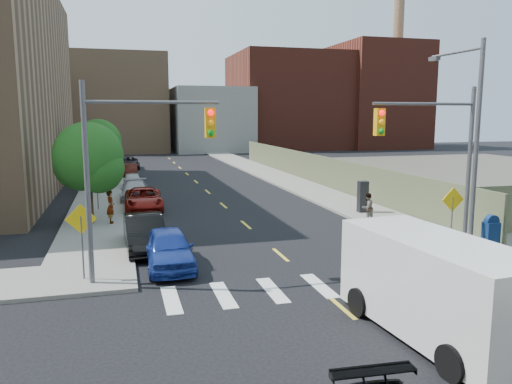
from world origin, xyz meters
TOP-DOWN VIEW (x-y plane):
  - ground at (0.00, 0.00)m, footprint 160.00×160.00m
  - sidewalk_nw at (-7.75, 41.50)m, footprint 3.50×73.00m
  - sidewalk_ne at (7.75, 41.50)m, footprint 3.50×73.00m
  - fence_north at (9.60, 28.00)m, footprint 0.12×44.00m
  - gravel_lot at (28.00, 30.00)m, footprint 36.00×42.00m
  - bg_bldg_west at (-22.00, 70.00)m, footprint 14.00×18.00m
  - bg_bldg_midwest at (-6.00, 72.00)m, footprint 14.00×16.00m
  - bg_bldg_center at (8.00, 70.00)m, footprint 12.00×16.00m
  - bg_bldg_east at (22.00, 72.00)m, footprint 18.00×18.00m
  - bg_bldg_fareast at (38.00, 70.00)m, footprint 14.00×16.00m
  - smokestack at (42.00, 70.00)m, footprint 1.80×1.80m
  - signal_nw at (-5.98, 6.00)m, footprint 4.59×0.30m
  - signal_ne at (5.98, 6.00)m, footprint 4.59×0.30m
  - streetlight_ne at (8.20, 6.90)m, footprint 0.25×3.70m
  - warn_sign_nw at (-7.80, 6.50)m, footprint 1.06×0.06m
  - warn_sign_ne at (7.20, 6.50)m, footprint 1.06×0.06m
  - warn_sign_midwest at (-7.80, 20.00)m, footprint 1.06×0.06m
  - tree_west_near at (-8.00, 16.05)m, footprint 3.66×3.64m
  - tree_west_far at (-8.00, 31.05)m, footprint 3.66×3.64m
  - parked_car_blue at (-4.72, 7.54)m, footprint 1.79×4.43m
  - parked_car_black at (-5.50, 10.36)m, footprint 1.80×4.73m
  - parked_car_red at (-5.08, 19.89)m, footprint 2.37×4.97m
  - parked_car_silver at (-5.50, 23.44)m, footprint 2.12×4.74m
  - parked_car_white at (-5.50, 29.44)m, footprint 1.55×3.69m
  - parked_car_maroon at (-5.50, 36.97)m, footprint 1.38×3.80m
  - parked_car_grey at (-5.50, 44.32)m, footprint 2.28×4.76m
  - cargo_van at (1.49, -0.37)m, footprint 2.87×6.12m
  - mailbox at (8.82, 6.00)m, footprint 0.63×0.49m
  - payphone at (7.37, 14.92)m, footprint 0.56×0.47m
  - pedestrian_west at (-6.98, 15.71)m, footprint 0.49×0.69m
  - pedestrian_east at (6.30, 12.30)m, footprint 0.93×0.83m

SIDE VIEW (x-z plane):
  - ground at x=0.00m, z-range 0.00..0.00m
  - gravel_lot at x=28.00m, z-range 0.00..0.06m
  - sidewalk_nw at x=-7.75m, z-range 0.00..0.15m
  - sidewalk_ne at x=7.75m, z-range 0.00..0.15m
  - parked_car_maroon at x=-5.50m, z-range 0.00..1.24m
  - parked_car_white at x=-5.50m, z-range 0.00..1.25m
  - parked_car_grey at x=-5.50m, z-range 0.00..1.31m
  - parked_car_silver at x=-5.50m, z-range 0.00..1.35m
  - parked_car_red at x=-5.08m, z-range 0.00..1.37m
  - parked_car_blue at x=-4.72m, z-range 0.00..1.51m
  - parked_car_black at x=-5.50m, z-range 0.00..1.54m
  - mailbox at x=8.82m, z-range 0.13..1.64m
  - pedestrian_east at x=6.30m, z-range 0.15..1.72m
  - pedestrian_west at x=-6.98m, z-range 0.15..1.93m
  - payphone at x=7.37m, z-range 0.15..2.00m
  - fence_north at x=9.60m, z-range 0.00..2.50m
  - cargo_van at x=1.49m, z-range 0.07..2.79m
  - warn_sign_nw at x=-7.80m, z-range 0.58..3.41m
  - warn_sign_ne at x=7.20m, z-range 0.58..3.41m
  - warn_sign_midwest at x=-7.80m, z-range 0.58..3.41m
  - tree_west_near at x=-8.00m, z-range 0.72..6.24m
  - tree_west_far at x=-8.00m, z-range 0.72..6.24m
  - signal_nw at x=-5.98m, z-range 1.03..8.03m
  - signal_ne at x=5.98m, z-range 1.03..8.03m
  - bg_bldg_center at x=8.00m, z-range 0.00..10.00m
  - streetlight_ne at x=8.20m, z-range 0.72..9.72m
  - bg_bldg_west at x=-22.00m, z-range 0.00..12.00m
  - bg_bldg_midwest at x=-6.00m, z-range 0.00..15.00m
  - bg_bldg_east at x=22.00m, z-range 0.00..16.00m
  - bg_bldg_fareast at x=38.00m, z-range 0.00..18.00m
  - smokestack at x=42.00m, z-range 0.00..28.00m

